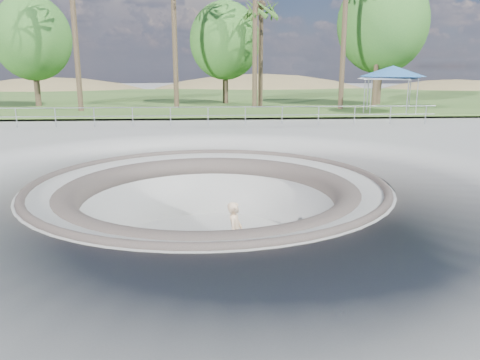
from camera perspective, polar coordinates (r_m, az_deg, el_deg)
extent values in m
plane|color=gray|center=(13.58, -3.84, -0.33)|extent=(180.00, 180.00, 0.00)
torus|color=gray|center=(14.20, -3.71, -8.18)|extent=(14.00, 14.00, 4.00)
cylinder|color=gray|center=(14.18, -3.71, -8.00)|extent=(6.60, 6.60, 0.10)
torus|color=#534A42|center=(13.59, -3.84, -0.41)|extent=(10.24, 10.24, 0.24)
torus|color=#534A42|center=(13.70, -3.81, -2.15)|extent=(8.91, 8.91, 0.81)
cube|color=#3A5B24|center=(47.28, -3.91, 9.95)|extent=(180.00, 36.00, 0.12)
ellipsoid|color=olive|center=(72.30, -21.61, 5.01)|extent=(50.40, 36.00, 23.40)
ellipsoid|color=olive|center=(74.45, 2.37, 5.07)|extent=(61.60, 44.00, 28.60)
ellipsoid|color=olive|center=(74.47, 24.35, 5.81)|extent=(42.00, 30.00, 19.50)
cylinder|color=#919599|center=(25.27, -3.93, 8.86)|extent=(25.00, 0.05, 0.05)
cylinder|color=#919599|center=(25.31, -3.91, 7.85)|extent=(25.00, 0.05, 0.05)
cube|color=olive|center=(12.69, -0.60, -10.07)|extent=(0.78, 0.35, 0.02)
cylinder|color=#B1B0B5|center=(12.70, -0.60, -10.21)|extent=(0.06, 0.16, 0.03)
cylinder|color=#B1B0B5|center=(12.70, -0.60, -10.21)|extent=(0.06, 0.16, 0.03)
cylinder|color=beige|center=(12.70, -0.60, -10.24)|extent=(0.06, 0.04, 0.06)
cylinder|color=beige|center=(12.70, -0.60, -10.24)|extent=(0.06, 0.04, 0.06)
cylinder|color=beige|center=(12.70, -0.60, -10.24)|extent=(0.06, 0.04, 0.06)
cylinder|color=beige|center=(12.70, -0.60, -10.24)|extent=(0.06, 0.04, 0.06)
imported|color=#DAB68D|center=(12.37, -0.61, -6.48)|extent=(0.56, 0.70, 1.67)
cylinder|color=#919599|center=(31.75, 16.02, 9.64)|extent=(0.06, 0.06, 2.10)
cylinder|color=#919599|center=(32.74, 20.49, 9.42)|extent=(0.06, 0.06, 2.10)
cylinder|color=#919599|center=(34.27, 14.52, 10.00)|extent=(0.06, 0.06, 2.10)
cylinder|color=#919599|center=(35.19, 18.71, 9.80)|extent=(0.06, 0.06, 2.10)
cube|color=silver|center=(33.41, 17.58, 11.68)|extent=(3.77, 3.77, 0.08)
cone|color=silver|center=(33.41, 17.62, 12.25)|extent=(5.19, 5.19, 0.67)
cylinder|color=#919599|center=(31.73, 16.45, 9.75)|extent=(0.06, 0.06, 2.24)
cylinder|color=#919599|center=(32.81, 21.20, 9.50)|extent=(0.06, 0.06, 2.24)
cylinder|color=#919599|center=(34.42, 14.81, 10.12)|extent=(0.06, 0.06, 2.24)
cylinder|color=#919599|center=(35.42, 19.26, 9.90)|extent=(0.06, 0.06, 2.24)
cube|color=#2C609F|center=(33.52, 18.09, 11.91)|extent=(3.73, 3.73, 0.08)
cone|color=#2C609F|center=(33.51, 18.13, 12.52)|extent=(5.86, 5.86, 0.71)
cylinder|color=brown|center=(34.41, -19.54, 17.37)|extent=(0.36, 0.36, 11.53)
cylinder|color=brown|center=(35.49, -7.95, 16.02)|extent=(0.36, 0.36, 9.26)
cylinder|color=brown|center=(35.72, 1.84, 17.83)|extent=(0.36, 0.36, 11.38)
cylinder|color=brown|center=(36.55, 2.53, 14.77)|extent=(0.36, 0.36, 7.61)
cylinder|color=brown|center=(35.07, 12.54, 16.56)|extent=(0.36, 0.36, 10.12)
cylinder|color=brown|center=(38.33, 16.43, 15.40)|extent=(0.36, 0.36, 9.22)
cylinder|color=brown|center=(39.89, -23.62, 11.58)|extent=(0.44, 0.44, 4.84)
ellipsoid|color=#296723|center=(39.94, -24.01, 15.54)|extent=(5.78, 5.26, 6.31)
cylinder|color=brown|center=(39.52, -1.80, 12.65)|extent=(0.44, 0.44, 4.79)
ellipsoid|color=#296723|center=(39.57, -1.83, 16.62)|extent=(5.72, 5.20, 6.24)
cylinder|color=brown|center=(40.04, 16.68, 12.95)|extent=(0.44, 0.44, 5.97)
ellipsoid|color=#296723|center=(40.18, 17.03, 17.81)|extent=(7.13, 6.48, 7.77)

